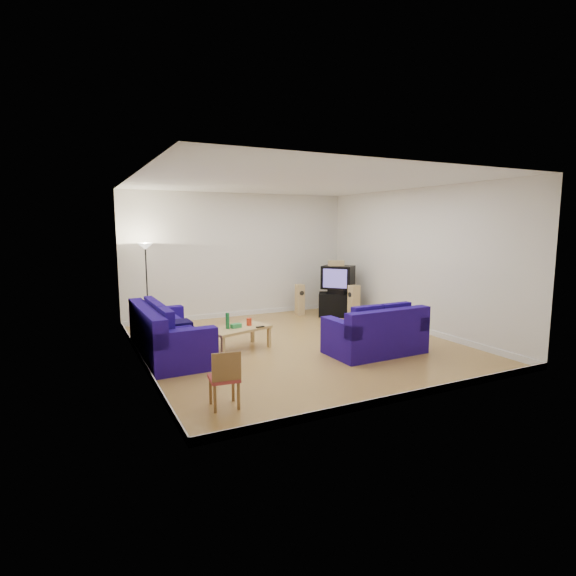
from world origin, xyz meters
name	(u,v)px	position (x,y,z in m)	size (l,w,h in m)	color
room	(297,268)	(0.00, 0.00, 1.54)	(6.01, 6.51, 3.21)	brown
sofa_three_seat	(166,338)	(-2.52, 0.32, 0.35)	(1.10, 2.44, 0.93)	#120256
sofa_loveseat	(377,336)	(1.04, -1.23, 0.34)	(1.80, 1.03, 0.89)	#120256
coffee_table	(239,330)	(-1.18, 0.15, 0.39)	(1.34, 0.95, 0.44)	tan
bottle	(228,321)	(-1.40, 0.15, 0.59)	(0.07, 0.07, 0.30)	#197233
tissue_box	(236,326)	(-1.23, 0.15, 0.48)	(0.20, 0.11, 0.08)	green
red_canister	(249,322)	(-0.93, 0.23, 0.51)	(0.10, 0.10, 0.14)	red
remote	(260,327)	(-0.80, -0.02, 0.45)	(0.17, 0.05, 0.02)	black
tv_stand	(338,305)	(2.30, 2.07, 0.31)	(1.00, 0.55, 0.61)	black
av_receiver	(339,291)	(2.29, 2.03, 0.67)	(0.48, 0.39, 0.11)	black
television	(338,277)	(2.32, 2.12, 1.02)	(0.95, 0.97, 0.61)	black
centre_speaker	(336,263)	(2.26, 2.12, 1.40)	(0.40, 0.16, 0.14)	tan
speaker_left	(300,300)	(1.46, 2.64, 0.41)	(0.20, 0.26, 0.82)	tan
speaker_right	(354,302)	(2.45, 1.57, 0.44)	(0.27, 0.21, 0.87)	tan
floor_lamp	(146,258)	(-2.45, 2.70, 1.64)	(0.34, 0.34, 1.99)	black
dining_chair	(225,376)	(-2.30, -2.41, 0.44)	(0.42, 0.42, 0.79)	brown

